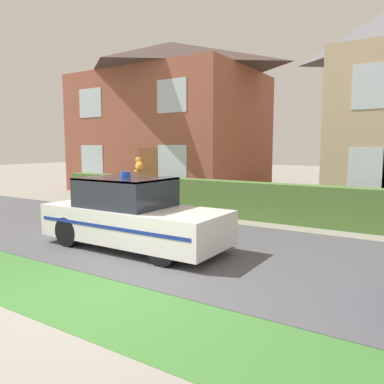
# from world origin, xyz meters

# --- Properties ---
(ground_plane) EXTENTS (80.00, 80.00, 0.00)m
(ground_plane) POSITION_xyz_m (0.00, 0.00, 0.00)
(ground_plane) COLOR gray
(road_strip) EXTENTS (28.00, 5.03, 0.01)m
(road_strip) POSITION_xyz_m (0.00, 3.15, 0.01)
(road_strip) COLOR #4C4C51
(road_strip) RESTS_ON ground
(lawn_verge) EXTENTS (28.00, 1.53, 0.01)m
(lawn_verge) POSITION_xyz_m (0.00, -0.13, 0.00)
(lawn_verge) COLOR #3D7533
(lawn_verge) RESTS_ON ground
(garden_hedge) EXTENTS (13.48, 0.55, 1.10)m
(garden_hedge) POSITION_xyz_m (-1.30, 6.63, 0.55)
(garden_hedge) COLOR #4C7233
(garden_hedge) RESTS_ON ground
(police_car) EXTENTS (4.07, 1.60, 1.60)m
(police_car) POSITION_xyz_m (-1.36, 2.34, 0.70)
(police_car) COLOR black
(police_car) RESTS_ON road_strip
(cat) EXTENTS (0.30, 0.35, 0.32)m
(cat) POSITION_xyz_m (-1.26, 2.48, 1.74)
(cat) COLOR orange
(cat) RESTS_ON police_car
(house_left) EXTENTS (8.70, 6.60, 7.20)m
(house_left) POSITION_xyz_m (-7.09, 11.80, 3.66)
(house_left) COLOR #93513D
(house_left) RESTS_ON ground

